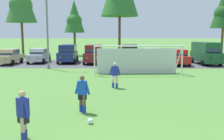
# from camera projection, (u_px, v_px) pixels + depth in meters

# --- Properties ---
(ground_plane) EXTENTS (400.00, 400.00, 0.00)m
(ground_plane) POSITION_uv_depth(u_px,v_px,m) (116.00, 77.00, 20.23)
(ground_plane) COLOR #518438
(parking_lot_strip) EXTENTS (52.00, 8.40, 0.01)m
(parking_lot_strip) POSITION_uv_depth(u_px,v_px,m) (116.00, 64.00, 29.42)
(parking_lot_strip) COLOR #4C4C51
(parking_lot_strip) RESTS_ON ground
(soccer_ball) EXTENTS (0.22, 0.22, 0.22)m
(soccer_ball) POSITION_uv_depth(u_px,v_px,m) (90.00, 121.00, 9.62)
(soccer_ball) COLOR white
(soccer_ball) RESTS_ON ground
(soccer_goal) EXTENTS (7.53, 2.44, 2.57)m
(soccer_goal) POSITION_uv_depth(u_px,v_px,m) (137.00, 59.00, 21.60)
(soccer_goal) COLOR white
(soccer_goal) RESTS_ON ground
(player_striker_near) EXTENTS (0.72, 0.33, 1.64)m
(player_striker_near) POSITION_uv_depth(u_px,v_px,m) (82.00, 94.00, 10.96)
(player_striker_near) COLOR brown
(player_striker_near) RESTS_ON ground
(player_midfield_center) EXTENTS (0.75, 0.32, 1.64)m
(player_midfield_center) POSITION_uv_depth(u_px,v_px,m) (115.00, 75.00, 15.99)
(player_midfield_center) COLOR beige
(player_midfield_center) RESTS_ON ground
(player_defender_far) EXTENTS (0.60, 0.56, 1.64)m
(player_defender_far) POSITION_uv_depth(u_px,v_px,m) (23.00, 115.00, 8.05)
(player_defender_far) COLOR tan
(player_defender_far) RESTS_ON ground
(parked_car_slot_far_left) EXTENTS (2.05, 4.20, 1.72)m
(parked_car_slot_far_left) POSITION_uv_depth(u_px,v_px,m) (9.00, 57.00, 28.77)
(parked_car_slot_far_left) COLOR tan
(parked_car_slot_far_left) RESTS_ON ground
(parked_car_slot_left) EXTENTS (2.06, 4.21, 1.72)m
(parked_car_slot_left) POSITION_uv_depth(u_px,v_px,m) (39.00, 55.00, 30.25)
(parked_car_slot_left) COLOR #B2B2BC
(parked_car_slot_left) RESTS_ON ground
(parked_car_slot_center_left) EXTENTS (2.28, 4.68, 2.16)m
(parked_car_slot_center_left) POSITION_uv_depth(u_px,v_px,m) (68.00, 53.00, 30.27)
(parked_car_slot_center_left) COLOR navy
(parked_car_slot_center_left) RESTS_ON ground
(parked_car_slot_center) EXTENTS (2.21, 4.64, 2.16)m
(parked_car_slot_center) POSITION_uv_depth(u_px,v_px,m) (94.00, 54.00, 29.58)
(parked_car_slot_center) COLOR maroon
(parked_car_slot_center) RESTS_ON ground
(parked_car_slot_center_right) EXTENTS (2.34, 4.70, 2.16)m
(parked_car_slot_center_right) POSITION_uv_depth(u_px,v_px,m) (130.00, 54.00, 29.89)
(parked_car_slot_center_right) COLOR black
(parked_car_slot_center_right) RESTS_ON ground
(parked_car_slot_right) EXTENTS (2.29, 4.33, 1.72)m
(parked_car_slot_right) POSITION_uv_depth(u_px,v_px,m) (152.00, 55.00, 30.35)
(parked_car_slot_right) COLOR silver
(parked_car_slot_right) RESTS_ON ground
(parked_car_slot_far_right) EXTENTS (2.16, 4.26, 1.72)m
(parked_car_slot_far_right) POSITION_uv_depth(u_px,v_px,m) (178.00, 57.00, 28.06)
(parked_car_slot_far_right) COLOR red
(parked_car_slot_far_right) RESTS_ON ground
(parked_car_slot_end) EXTENTS (2.48, 4.94, 2.52)m
(parked_car_slot_end) POSITION_uv_depth(u_px,v_px,m) (206.00, 53.00, 28.48)
(parked_car_slot_end) COLOR #194C2D
(parked_car_slot_end) RESTS_ON ground
(tree_left_edge) EXTENTS (4.73, 4.73, 12.60)m
(tree_left_edge) POSITION_uv_depth(u_px,v_px,m) (21.00, 0.00, 38.95)
(tree_left_edge) COLOR brown
(tree_left_edge) RESTS_ON ground
(tree_mid_left) EXTENTS (3.30, 3.30, 8.80)m
(tree_mid_left) POSITION_uv_depth(u_px,v_px,m) (74.00, 18.00, 40.07)
(tree_mid_left) COLOR brown
(tree_mid_left) RESTS_ON ground
(tree_mid_right) EXTENTS (3.96, 3.96, 10.56)m
(tree_mid_right) POSITION_uv_depth(u_px,v_px,m) (224.00, 9.00, 39.37)
(tree_mid_right) COLOR brown
(tree_mid_right) RESTS_ON ground
(street_lamp) EXTENTS (2.00, 0.32, 6.96)m
(street_lamp) POSITION_uv_depth(u_px,v_px,m) (49.00, 32.00, 24.55)
(street_lamp) COLOR slate
(street_lamp) RESTS_ON ground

